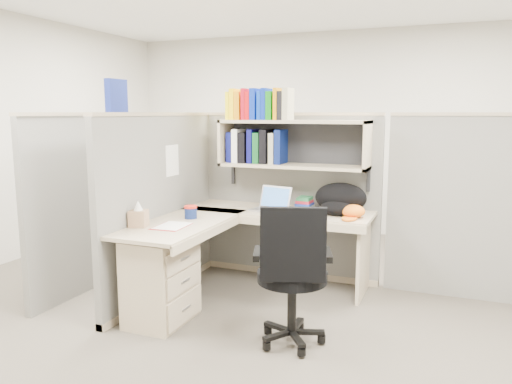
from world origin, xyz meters
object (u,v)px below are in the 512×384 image
at_px(desk, 195,260).
at_px(backpack, 339,199).
at_px(laptop, 269,199).
at_px(snack_canister, 191,212).
at_px(task_chair, 292,297).

relative_size(desk, backpack, 3.73).
bearing_deg(laptop, backpack, 22.41).
relative_size(laptop, backpack, 0.69).
xyz_separation_m(snack_canister, task_chair, (1.09, -0.53, -0.42)).
relative_size(desk, laptop, 5.45).
bearing_deg(laptop, task_chair, -50.30).
bearing_deg(snack_canister, laptop, 46.80).
bearing_deg(desk, snack_canister, 125.58).
height_order(desk, laptop, laptop).
bearing_deg(backpack, task_chair, -83.15).
distance_m(laptop, task_chair, 1.31).
height_order(desk, task_chair, task_chair).
xyz_separation_m(backpack, snack_canister, (-1.14, -0.66, -0.08)).
relative_size(desk, task_chair, 1.69).
xyz_separation_m(desk, laptop, (0.35, 0.78, 0.41)).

